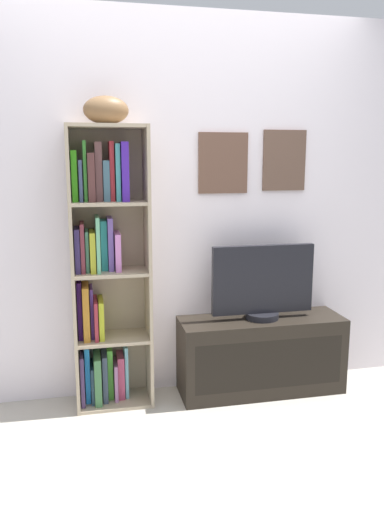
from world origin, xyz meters
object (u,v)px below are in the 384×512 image
at_px(tv_stand, 261,355).
at_px(television, 263,283).
at_px(bookshelf, 104,272).
at_px(football, 106,110).

relative_size(tv_stand, television, 1.61).
distance_m(bookshelf, football, 0.96).
height_order(football, tv_stand, football).
distance_m(football, television, 1.45).
height_order(bookshelf, tv_stand, bookshelf).
height_order(tv_stand, television, television).
distance_m(tv_stand, television, 0.49).
bearing_deg(bookshelf, football, -37.09).
xyz_separation_m(bookshelf, football, (0.04, -0.03, 0.96)).
bearing_deg(bookshelf, television, -3.89).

